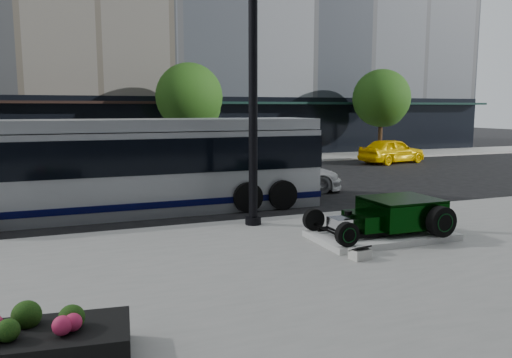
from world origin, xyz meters
name	(u,v)px	position (x,y,z in m)	size (l,w,h in m)	color
ground	(255,208)	(0.00, 0.00, 0.00)	(120.00, 120.00, 0.00)	black
sidewalk_far	(170,163)	(0.00, 14.00, 0.06)	(70.00, 4.00, 0.12)	gray
street_trees	(191,99)	(1.15, 13.07, 3.77)	(29.80, 3.80, 5.70)	black
display_plinth	(381,235)	(1.28, -5.20, 0.20)	(3.40, 1.80, 0.15)	silver
hot_rod	(393,214)	(1.61, -5.20, 0.70)	(3.22, 2.00, 0.81)	black
info_plaque	(360,253)	(-0.15, -6.47, 0.24)	(0.43, 0.35, 0.31)	silver
lamppost	(253,88)	(-1.10, -2.68, 3.79)	(0.44, 0.44, 7.94)	black
flower_planter	(39,345)	(-6.25, -8.76, 0.38)	(2.28, 1.33, 0.70)	black
transit_bus	(132,166)	(-3.88, 0.72, 1.49)	(12.12, 2.88, 2.92)	#A2A6AB
white_sedan	(282,173)	(2.23, 2.85, 0.69)	(1.92, 4.72, 1.37)	white
yellow_taxi	(392,151)	(12.48, 9.63, 0.74)	(1.75, 4.34, 1.48)	#FFCE00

